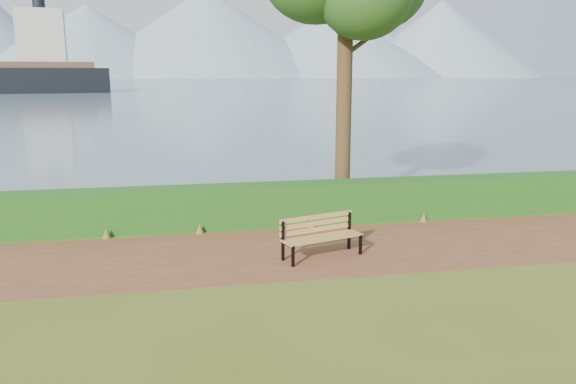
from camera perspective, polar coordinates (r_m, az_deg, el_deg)
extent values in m
plane|color=#4A5718|center=(11.48, -3.03, -6.78)|extent=(140.00, 140.00, 0.00)
cube|color=brown|center=(11.76, -3.24, -6.29)|extent=(40.00, 3.40, 0.01)
cube|color=#143F12|center=(13.82, -4.53, -1.38)|extent=(32.00, 0.85, 1.00)
cube|color=#496076|center=(270.80, -10.74, 11.08)|extent=(700.00, 510.00, 0.00)
cone|color=#798DA1|center=(410.47, -19.65, 14.23)|extent=(160.00, 160.00, 48.00)
cone|color=#798DA1|center=(417.22, -8.18, 15.70)|extent=(190.00, 190.00, 62.00)
cone|color=#798DA1|center=(426.15, 4.48, 14.90)|extent=(170.00, 170.00, 50.00)
cone|color=#798DA1|center=(467.19, 15.24, 14.77)|extent=(150.00, 150.00, 58.00)
cone|color=#798DA1|center=(441.07, -12.30, 13.60)|extent=(120.00, 120.00, 35.00)
cone|color=#798DA1|center=(461.62, 8.57, 13.96)|extent=(130.00, 130.00, 40.00)
cube|color=black|center=(10.93, 0.51, -6.57)|extent=(0.06, 0.07, 0.43)
cube|color=black|center=(11.22, -0.52, -5.03)|extent=(0.06, 0.07, 0.81)
cube|color=black|center=(11.04, -0.01, -5.36)|extent=(0.19, 0.48, 0.05)
cube|color=black|center=(11.74, 7.37, -5.34)|extent=(0.06, 0.07, 0.43)
cube|color=black|center=(12.01, 6.24, -3.95)|extent=(0.06, 0.07, 0.81)
cube|color=black|center=(11.85, 6.81, -4.23)|extent=(0.19, 0.48, 0.05)
cube|color=#B07744|center=(11.27, 4.00, -4.88)|extent=(1.65, 0.59, 0.03)
cube|color=#B07744|center=(11.37, 3.68, -4.72)|extent=(1.65, 0.59, 0.03)
cube|color=#B07744|center=(11.46, 3.36, -4.57)|extent=(1.65, 0.59, 0.03)
cube|color=#B07744|center=(11.56, 3.05, -4.42)|extent=(1.65, 0.59, 0.03)
cube|color=#B07744|center=(11.58, 2.91, -3.82)|extent=(1.64, 0.55, 0.10)
cube|color=#B07744|center=(11.54, 2.92, -3.18)|extent=(1.64, 0.55, 0.10)
cube|color=#B07744|center=(11.51, 2.93, -2.54)|extent=(1.64, 0.55, 0.10)
cylinder|color=#3B2818|center=(14.91, 5.76, 11.77)|extent=(0.40, 0.40, 7.29)
cylinder|color=#3B2818|center=(15.06, 7.54, 14.82)|extent=(1.06, 0.12, 0.80)
cylinder|color=#3B2818|center=(14.95, 4.20, 16.85)|extent=(0.82, 0.38, 0.73)
cube|color=beige|center=(114.30, -23.75, 14.13)|extent=(8.98, 8.41, 9.78)
cylinder|color=black|center=(114.75, -24.00, 17.01)|extent=(2.13, 2.13, 3.11)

